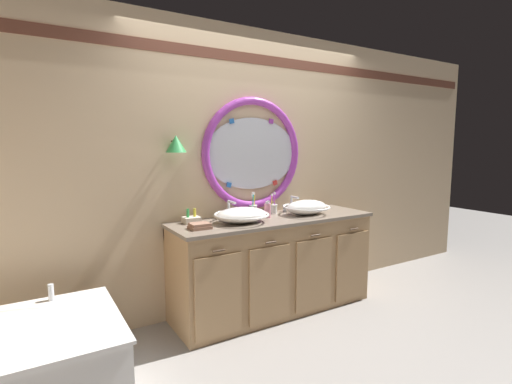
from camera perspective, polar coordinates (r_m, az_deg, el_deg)
The scene contains 12 objects.
ground_plane at distance 3.56m, azimuth 4.98°, elevation -18.51°, with size 14.00×14.00×0.00m, color gray.
back_wall_assembly at distance 3.70m, azimuth -0.26°, elevation 3.66°, with size 6.40×0.26×2.60m.
vanity_counter at distance 3.60m, azimuth 2.67°, elevation -10.66°, with size 1.92×0.62×0.87m.
sink_basin_left at distance 3.27m, azimuth -2.16°, elevation -3.43°, with size 0.48×0.48×0.13m.
sink_basin_right at distance 3.66m, azimuth 7.54°, elevation -2.25°, with size 0.45×0.45×0.14m.
faucet_set_left at distance 3.47m, azimuth -4.02°, elevation -2.80°, with size 0.22×0.15×0.16m.
faucet_set_right at distance 3.85m, azimuth 5.37°, elevation -1.90°, with size 0.21×0.14×0.15m.
toothbrush_holder_left at distance 3.60m, azimuth -0.43°, elevation -2.55°, with size 0.08×0.08×0.22m.
toothbrush_holder_right at distance 3.69m, azimuth 2.55°, elevation -2.43°, with size 0.09×0.09×0.21m.
soap_dispenser at distance 3.48m, azimuth 1.72°, elevation -2.71°, with size 0.06×0.07×0.16m.
folded_hand_towel at distance 3.06m, azimuth -8.39°, elevation -5.04°, with size 0.16×0.13×0.05m.
toiletry_basket at distance 3.30m, azimuth -9.61°, elevation -4.04°, with size 0.14×0.12×0.12m.
Camera 1 is at (-1.91, -2.57, 1.54)m, focal length 26.82 mm.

